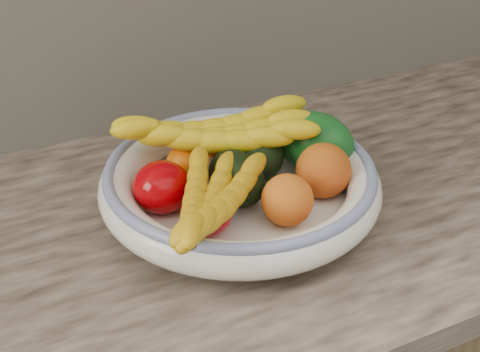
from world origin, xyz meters
name	(u,v)px	position (x,y,z in m)	size (l,w,h in m)	color
fruit_bowl	(240,183)	(0.00, 1.66, 0.95)	(0.39, 0.39, 0.08)	white
clementine_back_left	(185,162)	(-0.05, 1.74, 0.95)	(0.06, 0.06, 0.05)	#DF6204
clementine_back_right	(216,141)	(0.02, 1.78, 0.95)	(0.06, 0.06, 0.05)	#FF5205
tomato_left	(162,187)	(-0.11, 1.68, 0.96)	(0.08, 0.08, 0.07)	#A20005
tomato_near_left	(207,212)	(-0.08, 1.60, 0.96)	(0.07, 0.07, 0.06)	#C6000B
avocado_center	(237,178)	(-0.01, 1.65, 0.96)	(0.07, 0.10, 0.07)	black
avocado_right	(261,154)	(0.05, 1.70, 0.96)	(0.07, 0.10, 0.07)	black
green_mango	(313,141)	(0.13, 1.68, 0.98)	(0.08, 0.12, 0.09)	#0F5017
peach_front	(287,200)	(0.02, 1.57, 0.97)	(0.07, 0.07, 0.07)	orange
peach_right	(323,170)	(0.10, 1.61, 0.97)	(0.08, 0.08, 0.08)	orange
banana_bunch_back	(215,138)	(-0.01, 1.73, 0.99)	(0.30, 0.11, 0.09)	yellow
banana_bunch_front	(209,208)	(-0.08, 1.58, 0.98)	(0.26, 0.11, 0.07)	gold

